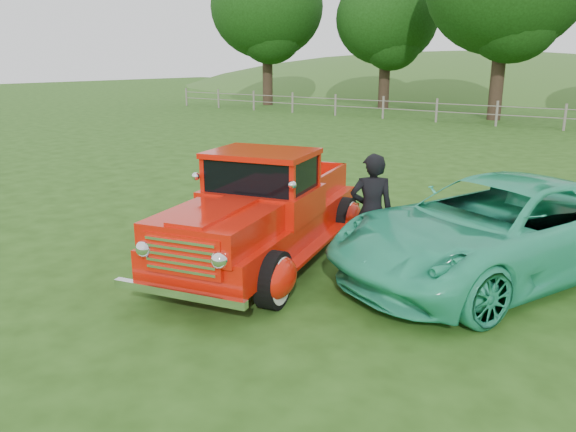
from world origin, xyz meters
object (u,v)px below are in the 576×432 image
Objects in this scene: teal_sedan at (497,229)px; tree_far_west at (267,7)px; tree_mid_west at (387,19)px; red_pickup at (264,213)px; man at (371,212)px.

tree_far_west is at bearing 156.73° from teal_sedan.
tree_mid_west is 1.61× the size of red_pickup.
tree_mid_west is 29.93m from man.
red_pickup reaches higher than man.
tree_mid_west is 29.97m from red_pickup.
tree_far_west is at bearing 114.50° from red_pickup.
red_pickup is (19.61, -25.22, -5.69)m from tree_far_west.
red_pickup is at bearing -131.47° from teal_sedan.
tree_far_west is at bearing -165.96° from tree_mid_west.
man is at bearing -63.71° from tree_mid_west.
tree_far_west is 1.17× the size of tree_mid_west.
tree_mid_west is 30.04m from teal_sedan.
red_pickup is at bearing -9.06° from man.
teal_sedan is at bearing -46.24° from tree_far_west.
tree_far_west is 32.45m from red_pickup.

